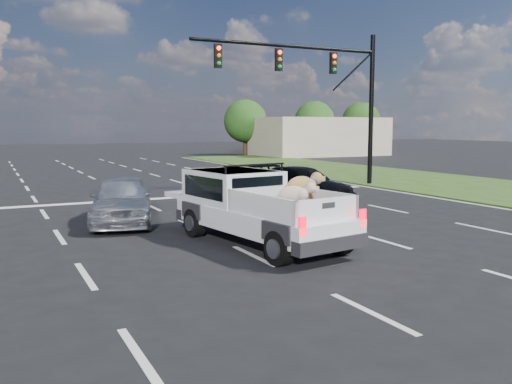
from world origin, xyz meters
The scene contains 11 objects.
ground centered at (0.00, 0.00, 0.00)m, with size 160.00×160.00×0.00m, color black.
road_markings centered at (0.00, 6.56, 0.01)m, with size 17.75×60.00×0.01m.
grass_shoulder_right centered at (13.00, 6.00, 0.03)m, with size 8.00×60.00×0.06m, color #254314.
traffic_signal centered at (7.20, 10.50, 4.73)m, with size 9.11×0.31×7.00m.
building_right centered at (22.00, 34.00, 1.80)m, with size 12.00×7.00×3.60m, color tan.
tree_far_d centered at (16.00, 38.00, 3.29)m, with size 4.20×4.20×5.40m.
tree_far_e centered at (24.00, 38.00, 3.29)m, with size 4.20×4.20×5.40m.
tree_far_f centered at (30.00, 38.00, 3.29)m, with size 4.20×4.20×5.40m.
pickup_truck centered at (-1.13, 1.16, 0.88)m, with size 2.55×5.29×1.90m.
silver_sedan centered at (-3.41, 5.19, 0.70)m, with size 1.65×4.10×1.40m, color silver.
black_coupe centered at (3.69, 6.99, 0.64)m, with size 1.78×4.39×1.27m, color black.
Camera 1 is at (-6.77, -10.22, 2.77)m, focal length 38.00 mm.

